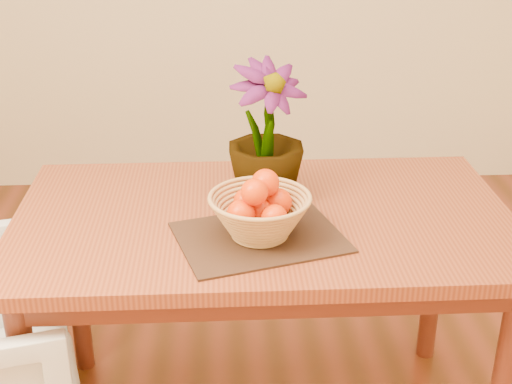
{
  "coord_description": "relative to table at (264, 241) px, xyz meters",
  "views": [
    {
      "loc": [
        -0.12,
        -1.49,
        1.64
      ],
      "look_at": [
        -0.03,
        0.22,
        0.86
      ],
      "focal_mm": 50.0,
      "sensor_mm": 36.0,
      "label": 1
    }
  ],
  "objects": [
    {
      "name": "table",
      "position": [
        0.0,
        0.0,
        0.0
      ],
      "size": [
        1.4,
        0.8,
        0.75
      ],
      "color": "brown",
      "rests_on": "floor"
    },
    {
      "name": "potted_plant",
      "position": [
        0.01,
        0.11,
        0.29
      ],
      "size": [
        0.31,
        0.31,
        0.4
      ],
      "primitive_type": "imported",
      "rotation": [
        0.0,
        0.0,
        0.48
      ],
      "color": "#1B4C15",
      "rests_on": "table"
    },
    {
      "name": "orange_pile",
      "position": [
        -0.02,
        -0.14,
        0.19
      ],
      "size": [
        0.17,
        0.17,
        0.13
      ],
      "rotation": [
        0.0,
        0.0,
        -0.02
      ],
      "color": "red",
      "rests_on": "wicker_basket"
    },
    {
      "name": "placemat",
      "position": [
        -0.02,
        -0.14,
        0.09
      ],
      "size": [
        0.49,
        0.42,
        0.01
      ],
      "primitive_type": "cube",
      "rotation": [
        0.0,
        0.0,
        0.28
      ],
      "color": "#341F12",
      "rests_on": "table"
    },
    {
      "name": "wicker_basket",
      "position": [
        -0.02,
        -0.14,
        0.15
      ],
      "size": [
        0.27,
        0.27,
        0.11
      ],
      "color": "#AD8248",
      "rests_on": "placemat"
    }
  ]
}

